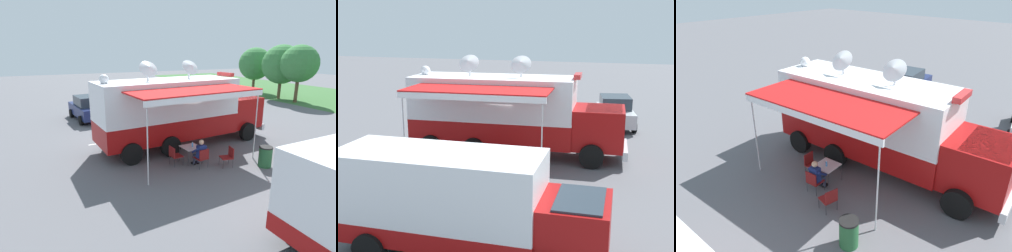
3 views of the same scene
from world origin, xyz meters
The scene contains 13 objects.
ground_plane centered at (0.00, 0.00, 0.00)m, with size 100.00×100.00×0.00m, color #5B5B60.
lot_stripe centered at (-2.21, -1.34, 0.00)m, with size 0.12×4.80×0.01m, color silver.
command_truck centered at (-0.02, 0.75, 1.95)m, with size 5.41×9.64×4.53m.
folding_table centered at (2.29, 0.08, 0.67)m, with size 0.86×0.86×0.73m.
water_bottle centered at (2.35, 0.12, 0.83)m, with size 0.07×0.07×0.22m.
folding_chair_at_table centered at (3.09, 0.18, 0.51)m, with size 0.51×0.51×0.87m.
folding_chair_beside_table centered at (2.32, -0.77, 0.51)m, with size 0.51×0.51×0.87m.
folding_chair_spare_by_truck centered at (3.43, 1.30, 0.51)m, with size 0.57×0.57×0.87m.
seated_responder centered at (2.90, 0.17, 0.65)m, with size 0.68×0.58×1.25m.
trash_bin centered at (4.12, 2.74, 0.46)m, with size 0.57×0.57×0.91m.
support_truck centered at (8.86, 2.22, 1.39)m, with size 2.58×6.89×2.70m.
car_behind_truck centered at (-7.05, 4.86, 0.88)m, with size 4.46×2.59×1.76m.
car_far_corner centered at (-7.80, -2.70, 0.88)m, with size 4.39×2.40×1.76m.
Camera 2 is at (18.19, 6.43, 5.76)m, focal length 46.91 mm.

